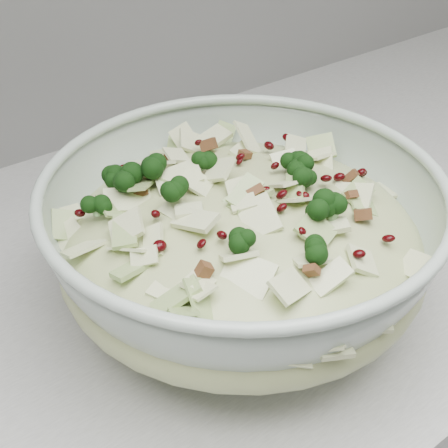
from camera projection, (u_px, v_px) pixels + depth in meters
name	position (u px, v px, depth m)	size (l,w,h in m)	color
mixing_bowl	(242.00, 243.00, 0.53)	(0.36, 0.36, 0.13)	#AABBAD
salad	(242.00, 223.00, 0.52)	(0.32, 0.32, 0.13)	beige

